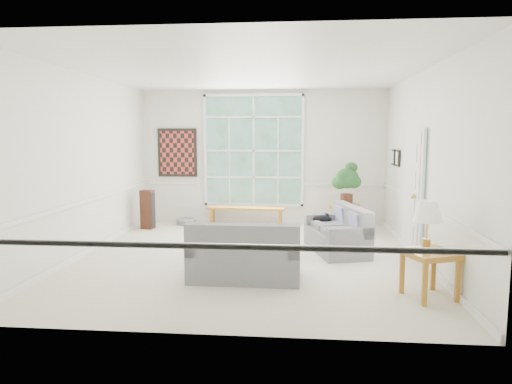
{
  "coord_description": "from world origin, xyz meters",
  "views": [
    {
      "loc": [
        0.76,
        -7.29,
        1.97
      ],
      "look_at": [
        0.1,
        0.2,
        1.05
      ],
      "focal_mm": 32.0,
      "sensor_mm": 36.0,
      "label": 1
    }
  ],
  "objects_px": {
    "loveseat_right": "(336,229)",
    "end_table": "(345,218)",
    "loveseat_front": "(245,250)",
    "side_table": "(429,274)",
    "coffee_table": "(235,242)"
  },
  "relations": [
    {
      "from": "side_table",
      "to": "loveseat_front",
      "type": "bearing_deg",
      "value": 166.71
    },
    {
      "from": "loveseat_right",
      "to": "coffee_table",
      "type": "bearing_deg",
      "value": 176.88
    },
    {
      "from": "loveseat_front",
      "to": "side_table",
      "type": "xyz_separation_m",
      "value": [
        2.33,
        -0.55,
        -0.12
      ]
    },
    {
      "from": "loveseat_right",
      "to": "end_table",
      "type": "xyz_separation_m",
      "value": [
        0.33,
        1.79,
        -0.12
      ]
    },
    {
      "from": "loveseat_front",
      "to": "coffee_table",
      "type": "bearing_deg",
      "value": 104.53
    },
    {
      "from": "loveseat_right",
      "to": "side_table",
      "type": "xyz_separation_m",
      "value": [
        0.94,
        -2.18,
        -0.1
      ]
    },
    {
      "from": "end_table",
      "to": "side_table",
      "type": "distance_m",
      "value": 4.02
    },
    {
      "from": "side_table",
      "to": "end_table",
      "type": "bearing_deg",
      "value": 98.79
    },
    {
      "from": "loveseat_front",
      "to": "end_table",
      "type": "bearing_deg",
      "value": 63.86
    },
    {
      "from": "loveseat_right",
      "to": "loveseat_front",
      "type": "relative_size",
      "value": 0.95
    },
    {
      "from": "coffee_table",
      "to": "loveseat_front",
      "type": "bearing_deg",
      "value": -99.26
    },
    {
      "from": "loveseat_front",
      "to": "side_table",
      "type": "relative_size",
      "value": 2.6
    },
    {
      "from": "end_table",
      "to": "side_table",
      "type": "bearing_deg",
      "value": -81.21
    },
    {
      "from": "loveseat_right",
      "to": "coffee_table",
      "type": "relative_size",
      "value": 1.29
    },
    {
      "from": "coffee_table",
      "to": "end_table",
      "type": "relative_size",
      "value": 2.04
    }
  ]
}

